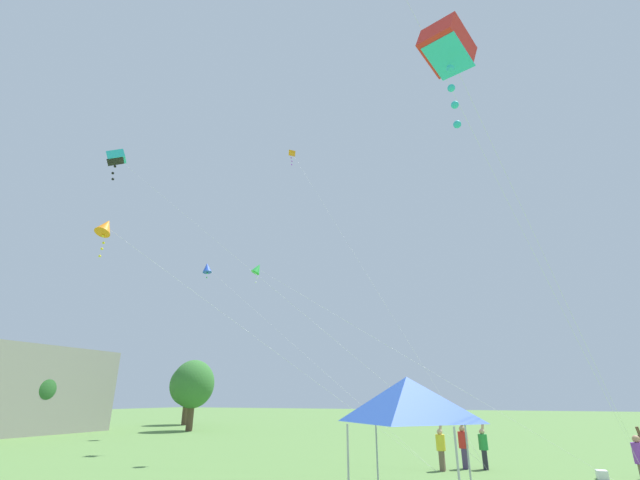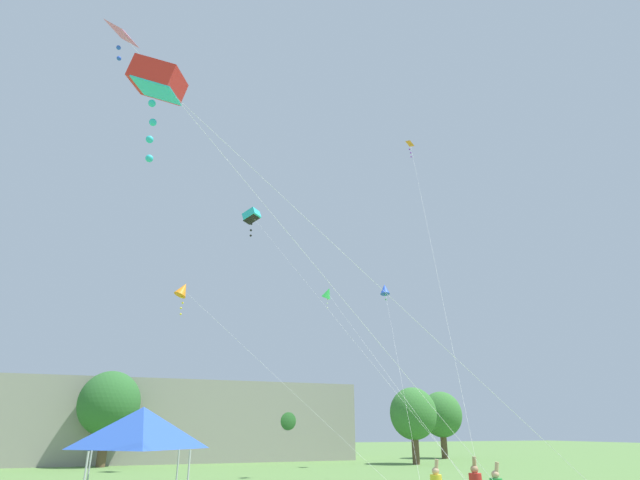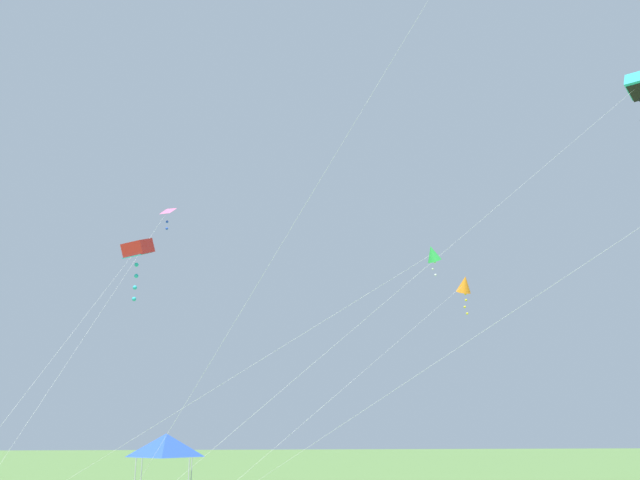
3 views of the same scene
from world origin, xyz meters
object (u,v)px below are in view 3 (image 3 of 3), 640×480
object	(u,v)px
kite_green_diamond_5	(431,255)
kite_pink_delta_6	(166,212)
kite_cyan_box_1	(639,86)
kite_orange_diamond_4	(464,285)
kite_red_box_0	(138,249)
festival_tent	(166,445)

from	to	relation	value
kite_green_diamond_5	kite_pink_delta_6	xyz separation A→B (m)	(-12.18, -11.66, 5.06)
kite_cyan_box_1	kite_pink_delta_6	world-z (taller)	kite_cyan_box_1
kite_orange_diamond_4	kite_pink_delta_6	distance (m)	16.84
kite_green_diamond_5	kite_pink_delta_6	distance (m)	17.61
kite_cyan_box_1	kite_pink_delta_6	distance (m)	25.32
kite_red_box_0	kite_pink_delta_6	bearing A→B (deg)	134.87
festival_tent	kite_orange_diamond_4	distance (m)	16.92
kite_green_diamond_5	festival_tent	bearing A→B (deg)	-133.00
festival_tent	kite_pink_delta_6	size ratio (longest dim) A/B	0.22
kite_cyan_box_1	kite_orange_diamond_4	world-z (taller)	kite_cyan_box_1
kite_orange_diamond_4	kite_pink_delta_6	bearing A→B (deg)	-105.22
kite_orange_diamond_4	kite_pink_delta_6	size ratio (longest dim) A/B	0.89
kite_cyan_box_1	kite_pink_delta_6	xyz separation A→B (m)	(-9.92, -22.93, -4.14)
kite_red_box_0	kite_pink_delta_6	distance (m)	3.08
kite_red_box_0	kite_cyan_box_1	world-z (taller)	kite_cyan_box_1
kite_red_box_0	kite_pink_delta_6	xyz separation A→B (m)	(-1.25, 1.26, 2.52)
kite_cyan_box_1	kite_red_box_0	bearing A→B (deg)	-109.71
kite_orange_diamond_4	kite_green_diamond_5	distance (m)	8.88
kite_red_box_0	kite_orange_diamond_4	xyz separation A→B (m)	(3.00, 16.89, -2.10)
kite_orange_diamond_4	kite_red_box_0	bearing A→B (deg)	-100.07
kite_red_box_0	kite_orange_diamond_4	size ratio (longest dim) A/B	0.96
kite_green_diamond_5	kite_pink_delta_6	world-z (taller)	kite_pink_delta_6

